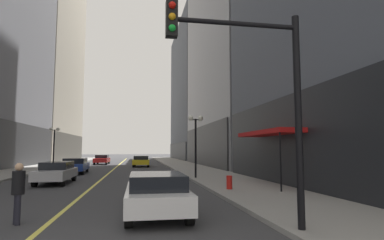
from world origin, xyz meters
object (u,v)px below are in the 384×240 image
Objects in this scene: car_blue at (75,165)px; street_lamp_left_far at (54,138)px; car_white at (156,192)px; car_silver at (57,172)px; fire_hydrant_right at (229,184)px; traffic_light_near_right at (258,82)px; street_lamp_right_mid at (196,132)px; car_red at (102,159)px; car_yellow at (141,161)px; pedestrian_in_black_coat at (18,188)px.

street_lamp_left_far is (-3.52, 6.88, 2.54)m from car_blue.
car_silver is (-5.51, 10.41, -0.00)m from car_white.
fire_hydrant_right is (13.30, -20.62, -2.86)m from street_lamp_left_far.
fire_hydrant_right is at bearing -30.94° from car_silver.
traffic_light_near_right reaches higher than fire_hydrant_right.
street_lamp_right_mid is (1.05, 14.09, -0.49)m from traffic_light_near_right.
street_lamp_right_mid is at bearing -70.01° from car_red.
traffic_light_near_right reaches higher than car_blue.
car_blue is at bearing -120.75° from car_yellow.
traffic_light_near_right reaches higher than street_lamp_right_mid.
car_red is 2.74× the size of pedestrian_in_black_coat.
car_blue is at bearing 107.77° from car_white.
car_red is 32.05m from fire_hydrant_right.
street_lamp_right_mid is at bearing -78.50° from car_yellow.
street_lamp_left_far is at bearing 104.74° from car_silver.
car_yellow is 0.76× the size of traffic_light_near_right.
car_silver is 2.70× the size of pedestrian_in_black_coat.
street_lamp_left_far reaches higher than car_yellow.
car_white is at bearing -62.11° from car_silver.
car_yellow is 29.09m from pedestrian_in_black_coat.
car_red reaches higher than fire_hydrant_right.
traffic_light_near_right reaches higher than pedestrian_in_black_coat.
car_white is 11.91m from street_lamp_right_mid.
car_silver is 15.74m from street_lamp_left_far.
street_lamp_right_mid is at bearing 58.27° from pedestrian_in_black_coat.
street_lamp_left_far is (-11.75, 28.37, -0.49)m from traffic_light_near_right.
fire_hydrant_right is at bearing -80.36° from car_yellow.
street_lamp_left_far is 1.00× the size of street_lamp_right_mid.
car_red is at bearing 109.99° from street_lamp_right_mid.
car_yellow is 0.92× the size of car_red.
car_white is 0.94× the size of car_blue.
car_white is 27.25m from street_lamp_left_far.
car_yellow reaches higher than fire_hydrant_right.
car_white is 0.98× the size of street_lamp_left_far.
pedestrian_in_black_coat is (-3.89, -0.56, 0.27)m from car_white.
car_yellow is (-0.15, 28.29, -0.00)m from car_white.
pedestrian_in_black_coat is at bearing -171.88° from car_white.
street_lamp_left_far is at bearing 112.50° from traffic_light_near_right.
car_yellow is at bearing 73.31° from car_silver.
traffic_light_near_right is (8.23, -21.49, 3.02)m from car_blue.
traffic_light_near_right is (7.80, -13.35, 3.02)m from car_silver.
car_red is (-5.36, 7.17, 0.00)m from car_yellow.
car_blue is 2.70× the size of pedestrian_in_black_coat.
pedestrian_in_black_coat is at bearing -97.40° from car_yellow.
street_lamp_right_mid is 6.97m from fire_hydrant_right.
car_white is at bearing 127.87° from traffic_light_near_right.
street_lamp_right_mid is at bearing -38.57° from car_blue.
car_silver is at bearing -175.27° from street_lamp_right_mid.
street_lamp_right_mid is at bearing -48.14° from street_lamp_left_far.
street_lamp_left_far is at bearing 102.09° from pedestrian_in_black_coat.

